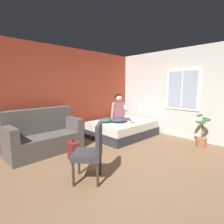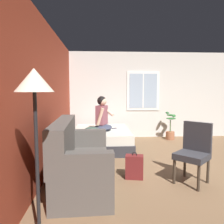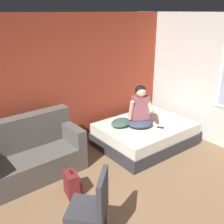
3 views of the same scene
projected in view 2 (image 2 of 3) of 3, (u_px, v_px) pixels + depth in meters
ground_plane at (197, 171)px, 4.05m from camera, size 40.00×40.00×0.00m
wall_back_accent at (41, 99)px, 3.75m from camera, size 11.13×0.16×2.70m
wall_side_with_window at (155, 95)px, 7.04m from camera, size 0.19×6.83×2.70m
bed at (102, 138)px, 5.76m from camera, size 1.94×1.48×0.48m
couch at (78, 162)px, 3.38m from camera, size 1.73×0.88×1.04m
side_chair at (194, 150)px, 3.53m from camera, size 0.65×0.65×0.98m
person_seated at (102, 117)px, 5.52m from camera, size 0.66×0.62×0.88m
backpack at (134, 167)px, 3.73m from camera, size 0.28×0.33×0.46m
throw_pillow at (92, 130)px, 5.25m from camera, size 0.56×0.47×0.14m
cell_phone at (114, 128)px, 5.86m from camera, size 0.14×0.16×0.01m
floor_lamp at (35, 97)px, 2.03m from camera, size 0.36×0.36×1.70m
potted_plant at (170, 130)px, 6.69m from camera, size 0.39×0.37×0.85m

